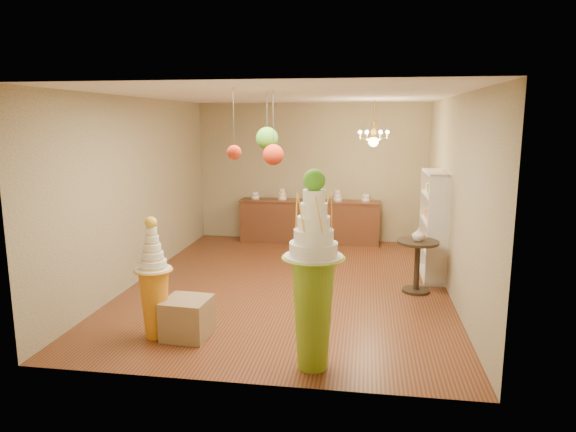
# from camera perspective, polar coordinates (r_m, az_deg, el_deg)

# --- Properties ---
(floor) EXTENTS (6.50, 6.50, 0.00)m
(floor) POSITION_cam_1_polar(r_m,az_deg,el_deg) (8.45, 0.14, -7.55)
(floor) COLOR #5E3019
(floor) RESTS_ON ground
(ceiling) EXTENTS (6.50, 6.50, 0.00)m
(ceiling) POSITION_cam_1_polar(r_m,az_deg,el_deg) (8.03, 0.15, 13.23)
(ceiling) COLOR white
(ceiling) RESTS_ON ground
(wall_back) EXTENTS (5.00, 0.04, 3.00)m
(wall_back) POSITION_cam_1_polar(r_m,az_deg,el_deg) (11.31, 2.59, 4.86)
(wall_back) COLOR tan
(wall_back) RESTS_ON ground
(wall_front) EXTENTS (5.00, 0.04, 3.00)m
(wall_front) POSITION_cam_1_polar(r_m,az_deg,el_deg) (4.97, -5.41, -2.64)
(wall_front) COLOR tan
(wall_front) RESTS_ON ground
(wall_left) EXTENTS (0.04, 6.50, 3.00)m
(wall_left) POSITION_cam_1_polar(r_m,az_deg,el_deg) (8.82, -16.14, 2.82)
(wall_left) COLOR tan
(wall_left) RESTS_ON ground
(wall_right) EXTENTS (0.04, 6.50, 3.00)m
(wall_right) POSITION_cam_1_polar(r_m,az_deg,el_deg) (8.12, 17.88, 2.08)
(wall_right) COLOR tan
(wall_right) RESTS_ON ground
(pedestal_green) EXTENTS (0.62, 0.62, 2.15)m
(pedestal_green) POSITION_cam_1_polar(r_m,az_deg,el_deg) (5.46, 2.81, -8.01)
(pedestal_green) COLOR #8EB728
(pedestal_green) RESTS_ON floor
(pedestal_orange) EXTENTS (0.45, 0.45, 1.51)m
(pedestal_orange) POSITION_cam_1_polar(r_m,az_deg,el_deg) (6.51, -14.63, -8.18)
(pedestal_orange) COLOR orange
(pedestal_orange) RESTS_ON floor
(burlap_riser) EXTENTS (0.57, 0.57, 0.49)m
(burlap_riser) POSITION_cam_1_polar(r_m,az_deg,el_deg) (6.54, -11.12, -11.05)
(burlap_riser) COLOR olive
(burlap_riser) RESTS_ON floor
(sideboard) EXTENTS (3.04, 0.54, 1.16)m
(sideboard) POSITION_cam_1_polar(r_m,az_deg,el_deg) (11.18, 2.40, -0.50)
(sideboard) COLOR #582F1B
(sideboard) RESTS_ON floor
(shelving_unit) EXTENTS (0.33, 1.20, 1.80)m
(shelving_unit) POSITION_cam_1_polar(r_m,az_deg,el_deg) (8.98, 15.85, -0.91)
(shelving_unit) COLOR beige
(shelving_unit) RESTS_ON floor
(round_table) EXTENTS (0.77, 0.77, 0.82)m
(round_table) POSITION_cam_1_polar(r_m,az_deg,el_deg) (8.17, 14.17, -4.66)
(round_table) COLOR black
(round_table) RESTS_ON floor
(vase) EXTENTS (0.25, 0.25, 0.20)m
(vase) POSITION_cam_1_polar(r_m,az_deg,el_deg) (8.08, 14.30, -1.99)
(vase) COLOR beige
(vase) RESTS_ON round_table
(pom_red_left) EXTENTS (0.26, 0.26, 0.93)m
(pom_red_left) POSITION_cam_1_polar(r_m,az_deg,el_deg) (6.51, -1.64, 6.84)
(pom_red_left) COLOR #3B372B
(pom_red_left) RESTS_ON ceiling
(pom_green_mid) EXTENTS (0.28, 0.28, 0.74)m
(pom_green_mid) POSITION_cam_1_polar(r_m,az_deg,el_deg) (6.71, -2.34, 8.65)
(pom_green_mid) COLOR #3B372B
(pom_green_mid) RESTS_ON ceiling
(pom_red_right) EXTENTS (0.17, 0.17, 0.81)m
(pom_red_right) POSITION_cam_1_polar(r_m,az_deg,el_deg) (5.96, -6.01, 7.08)
(pom_red_right) COLOR #3B372B
(pom_red_right) RESTS_ON ceiling
(chandelier) EXTENTS (0.57, 0.57, 0.85)m
(chandelier) POSITION_cam_1_polar(r_m,az_deg,el_deg) (9.43, 9.48, 8.47)
(chandelier) COLOR #E1B84F
(chandelier) RESTS_ON ceiling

